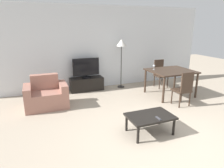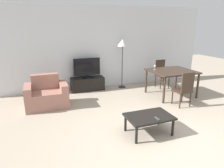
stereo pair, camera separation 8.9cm
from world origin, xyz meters
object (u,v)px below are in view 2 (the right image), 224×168
object	(u,v)px
wine_glass_left	(155,66)
tv	(87,68)
dining_chair_far	(161,73)
coffee_table	(149,118)
remote_primary	(157,119)
armchair	(47,95)
floor_lamp	(122,46)
tv_stand	(88,84)
dining_table	(172,73)
dining_chair_near	(184,88)

from	to	relation	value
wine_glass_left	tv	bearing A→B (deg)	149.68
dining_chair_far	coffee_table	bearing A→B (deg)	-127.45
coffee_table	tv	bearing A→B (deg)	98.87
tv	remote_primary	xyz separation A→B (m)	(0.55, -3.29, -0.36)
armchair	floor_lamp	xyz separation A→B (m)	(2.52, 0.89, 1.13)
dining_chair_far	remote_primary	xyz separation A→B (m)	(-1.94, -2.80, -0.11)
tv_stand	wine_glass_left	size ratio (longest dim) A/B	7.32
floor_lamp	remote_primary	bearing A→B (deg)	-101.46
tv	coffee_table	size ratio (longest dim) A/B	0.96
armchair	coffee_table	bearing A→B (deg)	-49.67
wine_glass_left	floor_lamp	bearing A→B (deg)	122.91
tv_stand	dining_chair_far	xyz separation A→B (m)	(2.48, -0.50, 0.29)
tv	dining_table	bearing A→B (deg)	-30.95
floor_lamp	coffee_table	bearing A→B (deg)	-103.25
armchair	dining_table	bearing A→B (deg)	-6.11
tv	coffee_table	xyz separation A→B (m)	(0.48, -3.10, -0.42)
dining_chair_far	wine_glass_left	size ratio (longest dim) A/B	6.41
tv	coffee_table	bearing A→B (deg)	-81.13
tv	floor_lamp	world-z (taller)	floor_lamp
remote_primary	tv_stand	bearing A→B (deg)	99.41
tv	dining_table	distance (m)	2.64
dining_chair_near	floor_lamp	world-z (taller)	floor_lamp
remote_primary	dining_chair_far	bearing A→B (deg)	55.27
coffee_table	wine_glass_left	bearing A→B (deg)	56.22
dining_table	remote_primary	size ratio (longest dim) A/B	8.44
dining_chair_far	wine_glass_left	bearing A→B (deg)	-137.81
coffee_table	dining_chair_far	size ratio (longest dim) A/B	0.96
floor_lamp	remote_primary	distance (m)	3.44
dining_table	floor_lamp	size ratio (longest dim) A/B	0.77
armchair	dining_chair_far	bearing A→B (deg)	7.17
armchair	tv_stand	distance (m)	1.65
tv	remote_primary	bearing A→B (deg)	-80.58
dining_chair_near	dining_table	bearing A→B (deg)	75.60
tv	wine_glass_left	size ratio (longest dim) A/B	5.88
armchair	dining_table	xyz separation A→B (m)	(3.59, -0.38, 0.39)
wine_glass_left	dining_chair_near	bearing A→B (deg)	-80.07
dining_chair_far	wine_glass_left	distance (m)	0.95
dining_chair_far	dining_chair_near	bearing A→B (deg)	-104.40
coffee_table	dining_table	size ratio (longest dim) A/B	0.71
dining_chair_far	remote_primary	world-z (taller)	dining_chair_far
remote_primary	armchair	bearing A→B (deg)	128.92
tv	tv_stand	bearing A→B (deg)	90.00
tv_stand	floor_lamp	bearing A→B (deg)	-3.97
tv_stand	remote_primary	distance (m)	3.34
coffee_table	floor_lamp	xyz separation A→B (m)	(0.71, 3.02, 1.10)
coffee_table	wine_glass_left	world-z (taller)	wine_glass_left
wine_glass_left	dining_chair_far	bearing A→B (deg)	42.19
tv_stand	armchair	bearing A→B (deg)	-143.66
tv_stand	coffee_table	bearing A→B (deg)	-81.14
tv_stand	coffee_table	distance (m)	3.15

